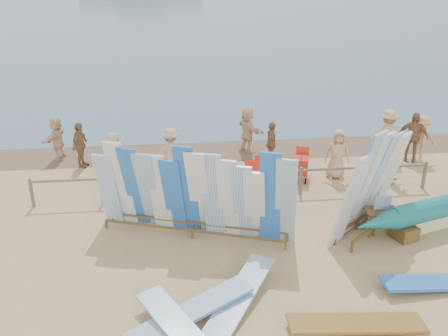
{
  "coord_description": "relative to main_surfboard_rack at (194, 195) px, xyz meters",
  "views": [
    {
      "loc": [
        -1.78,
        -9.93,
        6.45
      ],
      "look_at": [
        -0.38,
        2.91,
        1.02
      ],
      "focal_mm": 38.0,
      "sensor_mm": 36.0,
      "label": 1
    }
  ],
  "objects": [
    {
      "name": "wet_sand_strip",
      "position": [
        1.38,
        6.29,
        -1.16
      ],
      "size": [
        40.0,
        2.6,
        0.01
      ],
      "primitive_type": "cube",
      "color": "brown",
      "rests_on": "ground"
    },
    {
      "name": "beach_chair_right",
      "position": [
        2.46,
        2.88,
        -0.88
      ],
      "size": [
        0.73,
        0.75,
        0.96
      ],
      "rotation": [
        0.0,
        0.0,
        0.24
      ],
      "color": "red",
      "rests_on": "ground"
    },
    {
      "name": "beachgoer_4",
      "position": [
        2.96,
        4.62,
        -0.38
      ],
      "size": [
        0.4,
        0.92,
        1.56
      ],
      "primitive_type": "imported",
      "rotation": [
        0.0,
        0.0,
        1.57
      ],
      "color": "#8C6042",
      "rests_on": "ground"
    },
    {
      "name": "beachgoer_5",
      "position": [
        2.32,
        5.98,
        -0.29
      ],
      "size": [
        1.09,
        1.69,
        1.74
      ],
      "primitive_type": "imported",
      "rotation": [
        0.0,
        0.0,
        1.95
      ],
      "color": "beige",
      "rests_on": "ground"
    },
    {
      "name": "beachgoer_8",
      "position": [
        6.71,
        2.69,
        -0.38
      ],
      "size": [
        0.77,
        0.81,
        1.56
      ],
      "primitive_type": "imported",
      "rotation": [
        0.0,
        0.0,
        0.86
      ],
      "color": "beige",
      "rests_on": "ground"
    },
    {
      "name": "side_surfboard_rack",
      "position": [
        4.49,
        -0.38,
        0.2
      ],
      "size": [
        2.46,
        2.19,
        3.03
      ],
      "rotation": [
        0.0,
        0.0,
        0.69
      ],
      "color": "brown",
      "rests_on": "ground"
    },
    {
      "name": "beachgoer_0",
      "position": [
        -2.43,
        3.97,
        -0.36
      ],
      "size": [
        0.85,
        0.61,
        1.59
      ],
      "primitive_type": "imported",
      "rotation": [
        0.0,
        0.0,
        2.8
      ],
      "color": "tan",
      "rests_on": "ground"
    },
    {
      "name": "beachgoer_extra_0",
      "position": [
        8.4,
        4.43,
        -0.32
      ],
      "size": [
        1.17,
        0.85,
        1.67
      ],
      "primitive_type": "imported",
      "rotation": [
        0.0,
        0.0,
        5.86
      ],
      "color": "tan",
      "rests_on": "ground"
    },
    {
      "name": "flat_board_c",
      "position": [
        2.94,
        -3.88,
        -1.16
      ],
      "size": [
        2.71,
        0.61,
        0.24
      ],
      "primitive_type": "cube",
      "rotation": [
        0.06,
        0.0,
        1.55
      ],
      "color": "olive",
      "rests_on": "ground"
    },
    {
      "name": "flat_board_b",
      "position": [
        0.77,
        -2.93,
        -1.16
      ],
      "size": [
        1.91,
        2.57,
        0.39
      ],
      "primitive_type": "cube",
      "rotation": [
        0.12,
        0.0,
        -0.56
      ],
      "color": "#7DACC8",
      "rests_on": "ground"
    },
    {
      "name": "flat_board_d",
      "position": [
        5.26,
        -2.83,
        -1.16
      ],
      "size": [
        2.71,
        0.61,
        0.26
      ],
      "primitive_type": "cube",
      "rotation": [
        0.07,
        0.0,
        1.59
      ],
      "color": "blue",
      "rests_on": "ground"
    },
    {
      "name": "beachgoer_10",
      "position": [
        8.05,
        4.41,
        -0.25
      ],
      "size": [
        1.16,
        0.9,
        1.82
      ],
      "primitive_type": "imported",
      "rotation": [
        0.0,
        0.0,
        5.81
      ],
      "color": "#8C6042",
      "rests_on": "ground"
    },
    {
      "name": "stroller",
      "position": [
        3.67,
        3.15,
        -0.73
      ],
      "size": [
        0.74,
        0.89,
        1.05
      ],
      "rotation": [
        0.0,
        0.0,
        -0.32
      ],
      "color": "red",
      "rests_on": "ground"
    },
    {
      "name": "fence",
      "position": [
        1.38,
        2.09,
        -0.53
      ],
      "size": [
        12.08,
        0.08,
        0.9
      ],
      "color": "#6D6352",
      "rests_on": "ground"
    },
    {
      "name": "vendor_table",
      "position": [
        4.84,
        -0.45,
        -0.79
      ],
      "size": [
        0.86,
        0.64,
        1.09
      ],
      "rotation": [
        0.0,
        0.0,
        -0.07
      ],
      "color": "brown",
      "rests_on": "ground"
    },
    {
      "name": "beachgoer_3",
      "position": [
        -0.57,
        3.92,
        -0.31
      ],
      "size": [
        1.12,
        0.53,
        1.69
      ],
      "primitive_type": "imported",
      "rotation": [
        0.0,
        0.0,
        3.21
      ],
      "color": "tan",
      "rests_on": "ground"
    },
    {
      "name": "beachgoer_11",
      "position": [
        -4.69,
        5.99,
        -0.36
      ],
      "size": [
        0.83,
        1.55,
        1.59
      ],
      "primitive_type": "imported",
      "rotation": [
        0.0,
        0.0,
        4.46
      ],
      "color": "beige",
      "rests_on": "ground"
    },
    {
      "name": "beachgoer_6",
      "position": [
        4.88,
        3.22,
        -0.32
      ],
      "size": [
        0.88,
        0.54,
        1.68
      ],
      "primitive_type": "imported",
      "rotation": [
        0.0,
        0.0,
        6.09
      ],
      "color": "tan",
      "rests_on": "ground"
    },
    {
      "name": "beach_chair_left",
      "position": [
        1.91,
        2.61,
        -0.9
      ],
      "size": [
        0.75,
        0.76,
        0.88
      ],
      "rotation": [
        0.0,
        0.0,
        -0.45
      ],
      "color": "red",
      "rests_on": "ground"
    },
    {
      "name": "beachgoer_extra_1",
      "position": [
        -3.71,
        5.1,
        -0.35
      ],
      "size": [
        0.67,
        1.03,
        1.62
      ],
      "primitive_type": "imported",
      "rotation": [
        0.0,
        0.0,
        1.28
      ],
      "color": "#8C6042",
      "rests_on": "ground"
    },
    {
      "name": "beachgoer_9",
      "position": [
        7.22,
        4.63,
        -0.22
      ],
      "size": [
        1.31,
        0.95,
        1.87
      ],
      "primitive_type": "imported",
      "rotation": [
        0.0,
        0.0,
        2.72
      ],
      "color": "tan",
      "rests_on": "ground"
    },
    {
      "name": "main_surfboard_rack",
      "position": [
        0.0,
        0.0,
        0.0
      ],
      "size": [
        5.1,
        2.26,
        2.59
      ],
      "rotation": [
        0.0,
        0.0,
        -0.34
      ],
      "color": "brown",
      "rests_on": "ground"
    },
    {
      "name": "flat_board_e",
      "position": [
        -0.24,
        -3.27,
        -1.16
      ],
      "size": [
        2.65,
        1.71,
        0.38
      ],
      "primitive_type": "cube",
      "rotation": [
        0.12,
        0.0,
        -1.1
      ],
      "color": "white",
      "rests_on": "ground"
    },
    {
      "name": "ground",
      "position": [
        1.38,
        -0.91,
        -1.16
      ],
      "size": [
        160.0,
        160.0,
        0.0
      ],
      "primitive_type": "plane",
      "color": "tan",
      "rests_on": "ground"
    }
  ]
}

